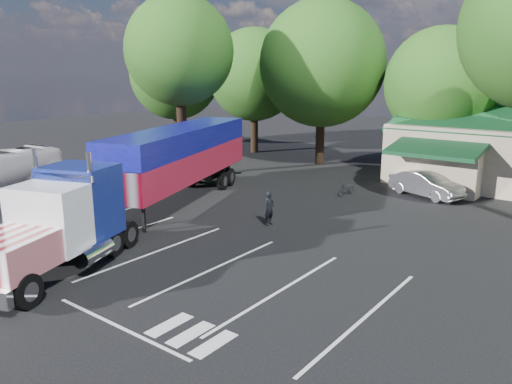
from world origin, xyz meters
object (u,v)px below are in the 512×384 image
Objects in this scene: semi_truck at (157,167)px; silver_sedan at (426,184)px; woman at (269,208)px; bicycle at (346,189)px.

semi_truck is 16.14m from silver_sedan.
silver_sedan is (4.19, 10.50, -0.09)m from woman.
semi_truck is at bearing 161.73° from silver_sedan.
semi_truck is 4.60× the size of silver_sedan.
silver_sedan is (3.99, 2.68, 0.34)m from bicycle.
semi_truck reaches higher than silver_sedan.
bicycle is 4.83m from silver_sedan.
bicycle is at bearing -0.55° from woman.
silver_sedan is at bearing -20.86° from woman.
woman is 0.37× the size of silver_sedan.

